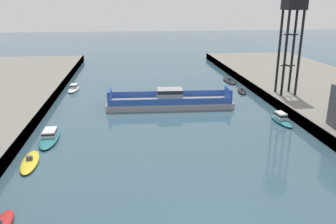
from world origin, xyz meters
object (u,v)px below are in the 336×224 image
object	(u,v)px
chain_ferry	(170,101)
moored_boat_upstream_b	(281,119)
moored_boat_upstream_a	(229,81)
moored_boat_far_left	(50,136)
moored_boat_mid_left	(74,88)
moored_boat_mid_right	(30,162)
crane_tower	(293,17)
moored_boat_near_right	(242,91)

from	to	relation	value
chain_ferry	moored_boat_upstream_b	xyz separation A→B (m)	(16.30, -10.42, -0.45)
moored_boat_upstream_b	moored_boat_upstream_a	bearing A→B (deg)	89.97
moored_boat_far_left	moored_boat_mid_left	bearing A→B (deg)	91.56
moored_boat_mid_right	moored_boat_far_left	world-z (taller)	moored_boat_far_left
moored_boat_upstream_a	chain_ferry	bearing A→B (deg)	-131.70
moored_boat_far_left	crane_tower	size ratio (longest dim) A/B	0.44
moored_boat_upstream_a	moored_boat_upstream_b	distance (m)	28.74
moored_boat_mid_right	moored_boat_far_left	size ratio (longest dim) A/B	0.85
chain_ferry	moored_boat_mid_right	size ratio (longest dim) A/B	3.39
moored_boat_mid_left	moored_boat_mid_right	distance (m)	35.03
moored_boat_mid_right	moored_boat_upstream_a	size ratio (longest dim) A/B	0.91
moored_boat_mid_left	moored_boat_far_left	bearing A→B (deg)	-88.44
moored_boat_near_right	moored_boat_mid_left	bearing A→B (deg)	170.66
moored_boat_mid_left	moored_boat_upstream_b	distance (m)	42.88
moored_boat_near_right	crane_tower	size ratio (longest dim) A/B	0.29
moored_boat_upstream_a	moored_boat_mid_left	bearing A→B (deg)	-173.15
chain_ferry	moored_boat_mid_left	world-z (taller)	chain_ferry
moored_boat_near_right	moored_boat_mid_left	xyz separation A→B (m)	(-34.95, 5.75, 0.20)
chain_ferry	crane_tower	world-z (taller)	crane_tower
moored_boat_upstream_a	crane_tower	size ratio (longest dim) A/B	0.41
crane_tower	moored_boat_upstream_b	bearing A→B (deg)	-116.33
chain_ferry	moored_boat_upstream_a	xyz separation A→B (m)	(16.32, 18.32, -0.78)
moored_boat_upstream_b	crane_tower	xyz separation A→B (m)	(5.41, 10.94, 14.86)
chain_ferry	moored_boat_near_right	bearing A→B (deg)	27.40
moored_boat_near_right	moored_boat_upstream_b	xyz separation A→B (m)	(0.22, -18.76, 0.31)
chain_ferry	moored_boat_upstream_a	size ratio (longest dim) A/B	3.10
moored_boat_far_left	crane_tower	xyz separation A→B (m)	(39.84, 14.15, 14.94)
chain_ferry	moored_boat_mid_left	distance (m)	23.56
moored_boat_mid_right	crane_tower	size ratio (longest dim) A/B	0.38
moored_boat_near_right	moored_boat_upstream_b	world-z (taller)	moored_boat_upstream_b
moored_boat_near_right	moored_boat_mid_left	distance (m)	35.43
moored_boat_mid_right	moored_boat_far_left	xyz separation A→B (m)	(0.77, 7.30, 0.24)
moored_boat_far_left	moored_boat_upstream_b	distance (m)	34.57
chain_ferry	moored_boat_near_right	world-z (taller)	chain_ferry
moored_boat_mid_left	chain_ferry	bearing A→B (deg)	-36.73
moored_boat_upstream_a	moored_boat_upstream_b	bearing A→B (deg)	-90.03
moored_boat_upstream_b	moored_boat_mid_left	bearing A→B (deg)	145.14
moored_boat_mid_left	moored_boat_upstream_a	bearing A→B (deg)	6.85
moored_boat_mid_left	moored_boat_mid_right	bearing A→B (deg)	-90.03
moored_boat_upstream_a	moored_boat_upstream_b	xyz separation A→B (m)	(-0.01, -28.74, 0.33)
chain_ferry	moored_boat_far_left	xyz separation A→B (m)	(-18.12, -13.64, -0.53)
moored_boat_near_right	crane_tower	distance (m)	17.97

